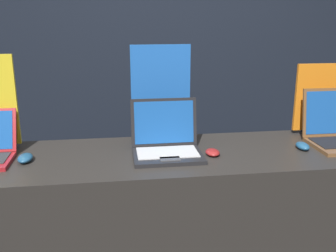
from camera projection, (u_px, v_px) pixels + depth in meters
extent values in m
cube|color=black|center=(145.00, 45.00, 3.16)|extent=(8.00, 0.05, 2.80)
cube|color=#282623|center=(168.00, 234.00, 2.18)|extent=(2.34, 0.63, 0.94)
ellipsoid|color=navy|center=(25.00, 158.00, 1.93)|extent=(0.07, 0.12, 0.04)
cube|color=black|center=(168.00, 156.00, 1.99)|extent=(0.35, 0.25, 0.02)
cube|color=#B7B7B7|center=(167.00, 152.00, 2.00)|extent=(0.31, 0.18, 0.00)
cube|color=#3F3F42|center=(170.00, 159.00, 1.91)|extent=(0.10, 0.06, 0.00)
cube|color=black|center=(164.00, 122.00, 2.09)|extent=(0.35, 0.06, 0.25)
cube|color=#194C99|center=(164.00, 122.00, 2.08)|extent=(0.32, 0.04, 0.22)
ellipsoid|color=maroon|center=(213.00, 152.00, 2.02)|extent=(0.07, 0.10, 0.03)
cube|color=black|center=(161.00, 138.00, 2.26)|extent=(0.18, 0.07, 0.02)
cube|color=#1E59B2|center=(161.00, 92.00, 2.19)|extent=(0.33, 0.02, 0.52)
cube|color=brown|center=(330.00, 112.00, 2.25)|extent=(0.32, 0.06, 0.28)
cube|color=#194C99|center=(330.00, 112.00, 2.25)|extent=(0.29, 0.04, 0.24)
ellipsoid|color=navy|center=(303.00, 146.00, 2.11)|extent=(0.06, 0.11, 0.04)
cube|color=black|center=(317.00, 131.00, 2.40)|extent=(0.18, 0.07, 0.02)
cube|color=orange|center=(321.00, 97.00, 2.34)|extent=(0.32, 0.02, 0.40)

